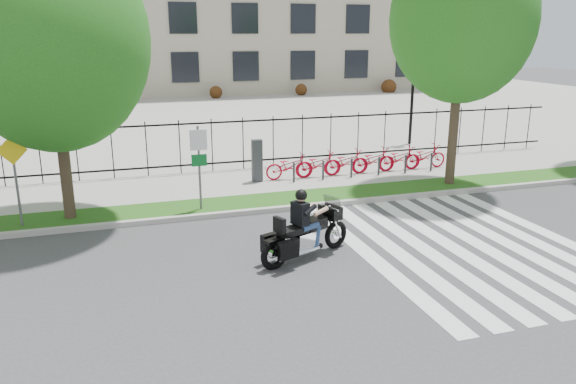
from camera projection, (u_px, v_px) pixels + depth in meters
name	position (u px, v px, depth m)	size (l,w,h in m)	color
ground	(284.00, 268.00, 12.99)	(120.00, 120.00, 0.00)	#39393B
curb	(244.00, 212.00, 16.72)	(60.00, 0.20, 0.15)	#A19E98
grass_verge	(237.00, 204.00, 17.50)	(60.00, 1.50, 0.15)	#255114
sidewalk	(222.00, 184.00, 19.79)	(60.00, 3.50, 0.15)	gray
plaza	(169.00, 116.00, 35.88)	(80.00, 34.00, 0.10)	gray
crosswalk_stripes	(464.00, 245.00, 14.39)	(5.70, 8.00, 0.01)	silver
iron_fence	(212.00, 145.00, 21.10)	(30.00, 0.06, 2.00)	black
lamp_post_right	(413.00, 78.00, 26.01)	(1.06, 0.70, 4.25)	black
street_tree_1	(51.00, 40.00, 14.72)	(5.16, 5.16, 7.87)	#33241C
street_tree_2	(462.00, 20.00, 18.18)	(4.71, 4.71, 8.20)	#33241C
bike_share_station	(358.00, 161.00, 20.89)	(7.76, 0.85, 1.50)	#2D2D33
sign_pole_regulatory	(199.00, 157.00, 16.36)	(0.50, 0.09, 2.50)	#59595B
sign_pole_warning	(14.00, 169.00, 14.93)	(0.78, 0.09, 2.49)	#59595B
motorcycle_rider	(306.00, 231.00, 13.36)	(2.57, 1.42, 2.11)	black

